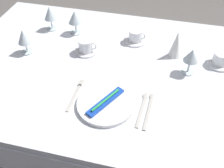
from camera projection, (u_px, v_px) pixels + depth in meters
ground_plane at (121, 148)px, 1.86m from camera, size 6.00×6.00×0.00m
dining_table at (123, 80)px, 1.40m from camera, size 1.80×1.11×0.74m
dinner_plate at (106, 104)px, 1.16m from camera, size 0.26×0.26×0.02m
toothbrush_package at (106, 101)px, 1.15m from camera, size 0.13×0.20×0.02m
fork_outer at (76, 94)px, 1.21m from camera, size 0.02×0.21×0.00m
spoon_soup at (143, 105)px, 1.16m from camera, size 0.03×0.21×0.01m
spoon_dessert at (150, 106)px, 1.16m from camera, size 0.03×0.22×0.01m
saucer_left at (219, 64)px, 1.37m from camera, size 0.13×0.13×0.01m
coffee_cup_left at (221, 58)px, 1.34m from camera, size 0.10×0.08×0.06m
saucer_right at (86, 51)px, 1.45m from camera, size 0.12×0.12×0.01m
coffee_cup_right at (86, 45)px, 1.42m from camera, size 0.10×0.08×0.07m
saucer_far at (135, 41)px, 1.52m from camera, size 0.13×0.13×0.01m
coffee_cup_far at (136, 35)px, 1.50m from camera, size 0.10×0.07×0.06m
wine_glass_centre at (75, 18)px, 1.52m from camera, size 0.08×0.08×0.14m
wine_glass_left at (191, 56)px, 1.26m from camera, size 0.07×0.07×0.14m
wine_glass_right at (24, 37)px, 1.38m from camera, size 0.07×0.07×0.14m
wine_glass_far at (50, 14)px, 1.55m from camera, size 0.07×0.07×0.15m
napkin_folded at (176, 44)px, 1.37m from camera, size 0.07×0.07×0.15m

